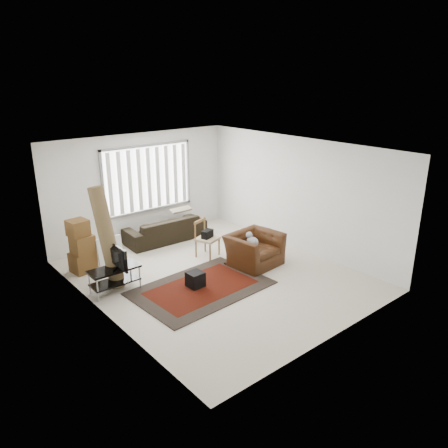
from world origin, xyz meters
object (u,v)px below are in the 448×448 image
object	(u,v)px
tv_stand	(114,274)
side_chair	(207,237)
moving_boxes	(82,248)
sofa	(165,225)
armchair	(254,247)

from	to	relation	value
tv_stand	side_chair	world-z (taller)	side_chair
moving_boxes	sofa	bearing A→B (deg)	10.56
tv_stand	moving_boxes	xyz separation A→B (m)	(-0.11, 1.28, 0.19)
moving_boxes	sofa	world-z (taller)	moving_boxes
tv_stand	side_chair	size ratio (longest dim) A/B	1.14
sofa	side_chair	bearing A→B (deg)	99.73
moving_boxes	armchair	world-z (taller)	moving_boxes
armchair	side_chair	bearing A→B (deg)	110.16
moving_boxes	sofa	distance (m)	2.42
moving_boxes	armchair	size ratio (longest dim) A/B	0.97
tv_stand	sofa	bearing A→B (deg)	37.20
tv_stand	armchair	size ratio (longest dim) A/B	0.82
tv_stand	armchair	bearing A→B (deg)	-15.64
tv_stand	sofa	distance (m)	2.85
tv_stand	sofa	xyz separation A→B (m)	(2.27, 1.72, 0.04)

